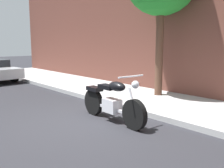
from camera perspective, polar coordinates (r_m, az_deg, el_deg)
name	(u,v)px	position (r m, az deg, el deg)	size (l,w,h in m)	color
ground_plane	(88,121)	(6.38, -5.29, -8.04)	(60.00, 60.00, 0.00)	#28282D
sidewalk	(159,102)	(8.13, 10.22, -3.89)	(24.43, 2.65, 0.14)	#B0B0B0
motorcycle	(112,102)	(6.23, 0.02, -3.91)	(2.22, 0.70, 1.17)	black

